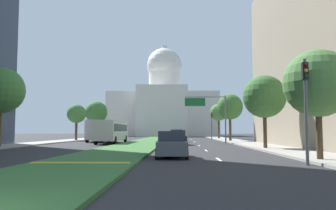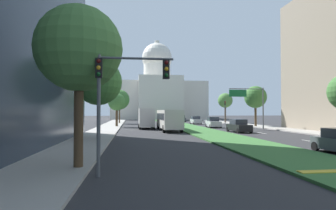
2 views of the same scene
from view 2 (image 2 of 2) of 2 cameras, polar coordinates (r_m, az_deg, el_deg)
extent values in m
plane|color=#2B2B2D|center=(54.49, 2.68, -4.21)|extent=(260.00, 260.00, 0.00)
cube|color=#386B33|center=(49.31, 3.75, -4.43)|extent=(5.21, 94.75, 0.14)
cube|color=silver|center=(29.58, 26.67, -6.51)|extent=(0.16, 2.40, 0.01)
cube|color=silver|center=(37.99, 18.42, -5.40)|extent=(0.16, 2.40, 0.01)
cube|color=silver|center=(49.61, 12.07, -4.46)|extent=(0.16, 2.40, 0.01)
cube|color=silver|center=(60.19, 8.55, -3.92)|extent=(0.16, 2.40, 0.01)
cube|color=silver|center=(66.22, 7.06, -3.69)|extent=(0.16, 2.40, 0.01)
cube|color=#9E9991|center=(43.32, -12.53, -4.83)|extent=(4.00, 94.75, 0.15)
cube|color=#9E9991|center=(48.81, 20.62, -4.38)|extent=(4.00, 94.75, 0.15)
cube|color=silver|center=(106.71, -2.25, 0.75)|extent=(33.07, 25.63, 13.20)
cube|color=silver|center=(92.01, -1.43, 1.49)|extent=(14.55, 4.00, 14.52)
cylinder|color=silver|center=(107.61, -2.24, 6.35)|extent=(10.14, 10.14, 7.83)
sphere|color=silver|center=(108.55, -2.24, 9.45)|extent=(11.40, 11.40, 11.40)
cylinder|color=silver|center=(109.63, -2.24, 12.08)|extent=(1.80, 1.80, 3.00)
cylinder|color=#515456|center=(12.30, -13.84, -1.99)|extent=(0.16, 0.16, 5.20)
cube|color=black|center=(12.43, -13.79, 7.26)|extent=(0.28, 0.24, 0.84)
sphere|color=#510F0F|center=(12.34, -13.86, 8.64)|extent=(0.18, 0.18, 0.18)
sphere|color=#F2A51E|center=(12.30, -13.87, 7.36)|extent=(0.18, 0.18, 0.18)
sphere|color=#0F4219|center=(12.26, -13.87, 6.06)|extent=(0.18, 0.18, 0.18)
cylinder|color=#515456|center=(12.43, -6.34, 9.33)|extent=(3.20, 0.10, 0.10)
cube|color=black|center=(12.45, -0.39, 7.21)|extent=(0.28, 0.24, 0.84)
sphere|color=#510F0F|center=(12.35, -0.31, 8.59)|extent=(0.18, 0.18, 0.18)
sphere|color=#F2A51E|center=(12.31, -0.31, 7.31)|extent=(0.18, 0.18, 0.18)
sphere|color=#0F4219|center=(12.27, -0.31, 6.02)|extent=(0.18, 0.18, 0.18)
cylinder|color=#515456|center=(63.09, 11.46, -1.43)|extent=(0.16, 0.16, 5.20)
cube|color=black|center=(63.12, 11.45, 0.39)|extent=(0.28, 0.24, 0.84)
sphere|color=red|center=(62.99, 11.49, 0.64)|extent=(0.18, 0.18, 0.18)
sphere|color=#4C380F|center=(62.98, 11.49, 0.39)|extent=(0.18, 0.18, 0.18)
sphere|color=#0F4219|center=(62.98, 11.49, 0.13)|extent=(0.18, 0.18, 0.18)
cylinder|color=#515456|center=(46.80, 18.67, -0.64)|extent=(0.20, 0.20, 6.50)
cylinder|color=#515456|center=(45.79, 15.52, 3.17)|extent=(5.54, 0.12, 0.12)
cube|color=#146033|center=(45.18, 13.93, 2.33)|extent=(2.80, 0.08, 1.10)
cylinder|color=#4C3823|center=(13.98, -17.62, -3.07)|extent=(0.43, 0.43, 4.62)
sphere|color=#4C7F3D|center=(14.29, -17.53, 10.84)|extent=(4.10, 4.10, 4.10)
cylinder|color=#4C3823|center=(27.98, -13.93, -2.44)|extent=(0.29, 0.29, 4.38)
sphere|color=#3D7033|center=(28.12, -13.89, 4.58)|extent=(4.53, 4.53, 4.53)
cylinder|color=#4C3823|center=(50.86, -10.33, -2.37)|extent=(0.42, 0.42, 3.60)
sphere|color=#3D7033|center=(50.88, -10.32, 0.62)|extent=(3.10, 3.10, 3.10)
cylinder|color=#4C3823|center=(52.96, 17.28, -1.93)|extent=(0.39, 0.39, 4.26)
sphere|color=#3D7033|center=(53.02, 17.25, 1.55)|extent=(3.97, 3.97, 3.97)
cylinder|color=#4C3823|center=(64.86, -9.79, -1.87)|extent=(0.30, 0.30, 4.21)
sphere|color=#3D7033|center=(64.92, -9.78, 1.09)|extent=(4.53, 4.53, 4.53)
cylinder|color=#4C3823|center=(69.09, 11.50, -1.73)|extent=(0.40, 0.40, 4.46)
sphere|color=#4C7F3D|center=(69.14, 11.49, 0.92)|extent=(3.52, 3.52, 3.52)
cylinder|color=black|center=(22.40, 27.63, -7.40)|extent=(0.25, 0.65, 0.64)
cube|color=black|center=(38.45, 14.13, -4.43)|extent=(2.02, 4.45, 0.83)
cube|color=#282D38|center=(38.58, 14.02, -3.30)|extent=(1.71, 2.16, 0.68)
cylinder|color=black|center=(37.24, 16.42, -5.01)|extent=(0.24, 0.65, 0.64)
cylinder|color=black|center=(36.53, 14.00, -5.10)|extent=(0.24, 0.65, 0.64)
cylinder|color=black|center=(40.40, 14.26, -4.73)|extent=(0.24, 0.65, 0.64)
cylinder|color=black|center=(39.75, 12.00, -4.80)|extent=(0.24, 0.65, 0.64)
cube|color=#BCBCC1|center=(48.76, 9.15, -3.75)|extent=(2.11, 4.21, 0.89)
cube|color=#282D38|center=(48.89, 9.10, -2.80)|extent=(1.75, 2.06, 0.73)
cylinder|color=black|center=(47.42, 10.59, -4.24)|extent=(0.26, 0.65, 0.64)
cylinder|color=black|center=(47.03, 8.57, -4.27)|extent=(0.26, 0.65, 0.64)
cylinder|color=black|center=(50.53, 9.68, -4.06)|extent=(0.26, 0.65, 0.64)
cylinder|color=black|center=(50.16, 7.78, -4.09)|extent=(0.26, 0.65, 0.64)
cube|color=#BCBCC1|center=(62.26, 5.64, -3.26)|extent=(1.92, 4.28, 0.83)
cube|color=#282D38|center=(62.40, 5.60, -2.57)|extent=(1.66, 2.07, 0.68)
cylinder|color=black|center=(60.82, 6.75, -3.60)|extent=(0.23, 0.64, 0.64)
cylinder|color=black|center=(60.46, 5.18, -3.62)|extent=(0.23, 0.64, 0.64)
cylinder|color=black|center=(64.08, 6.06, -3.49)|extent=(0.23, 0.64, 0.64)
cylinder|color=black|center=(63.74, 4.58, -3.50)|extent=(0.23, 0.64, 0.64)
cube|color=#4C5156|center=(77.52, 2.69, -2.89)|extent=(2.02, 4.30, 0.81)
cube|color=#282D38|center=(77.67, 2.66, -2.34)|extent=(1.73, 2.09, 0.66)
cylinder|color=black|center=(76.08, 3.58, -3.15)|extent=(0.24, 0.65, 0.64)
cylinder|color=black|center=(75.72, 2.30, -3.16)|extent=(0.24, 0.65, 0.64)
cylinder|color=black|center=(79.35, 3.06, -3.07)|extent=(0.24, 0.65, 0.64)
cylinder|color=black|center=(79.01, 1.82, -3.08)|extent=(0.24, 0.65, 0.64)
cube|color=#4C5156|center=(47.50, -4.59, -2.89)|extent=(2.30, 2.00, 2.20)
cube|color=beige|center=(44.29, -4.39, -2.55)|extent=(2.30, 4.40, 2.80)
cylinder|color=black|center=(47.50, -5.86, -4.09)|extent=(0.30, 0.90, 0.90)
cylinder|color=black|center=(47.60, -3.33, -4.09)|extent=(0.30, 0.90, 0.90)
cylinder|color=black|center=(43.20, -5.71, -4.37)|extent=(0.30, 0.90, 0.90)
cylinder|color=black|center=(43.31, -2.93, -4.36)|extent=(0.30, 0.90, 0.90)
cube|color=beige|center=(40.49, 0.16, -2.81)|extent=(2.50, 11.00, 2.50)
cube|color=#232833|center=(40.48, 0.16, -2.31)|extent=(2.52, 10.12, 0.90)
cylinder|color=black|center=(44.68, -2.03, -4.21)|extent=(0.32, 1.00, 1.00)
cylinder|color=black|center=(44.95, 0.90, -4.19)|extent=(0.32, 1.00, 1.00)
cylinder|color=black|center=(36.53, -0.83, -4.85)|extent=(0.32, 1.00, 1.00)
cylinder|color=black|center=(36.86, 2.74, -4.82)|extent=(0.32, 1.00, 1.00)
camera|label=1|loc=(15.00, 102.18, -3.86)|focal=36.72mm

